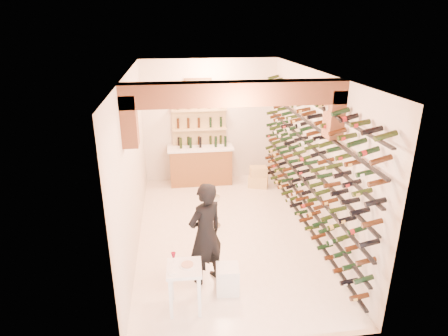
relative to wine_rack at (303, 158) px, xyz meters
name	(u,v)px	position (x,y,z in m)	size (l,w,h in m)	color
ground	(226,232)	(-1.53, 0.00, -1.55)	(6.00, 6.00, 0.00)	white
room_shell	(228,129)	(-1.53, -0.26, 0.70)	(3.52, 6.02, 3.21)	beige
wine_rack	(303,158)	(0.00, 0.00, 0.00)	(0.32, 5.70, 2.56)	black
back_counter	(201,164)	(-1.83, 2.65, -1.02)	(1.70, 0.62, 1.29)	brown
back_shelving	(199,138)	(-1.83, 2.89, -0.38)	(1.40, 0.31, 2.73)	tan
tasting_table	(184,274)	(-2.45, -2.12, -0.95)	(0.52, 0.52, 0.89)	white
white_stool	(228,279)	(-1.76, -1.81, -1.33)	(0.36, 0.36, 0.44)	white
person	(205,234)	(-2.07, -1.49, -0.67)	(0.64, 0.42, 1.75)	black
chrome_barstool	(212,209)	(-1.79, 0.27, -1.15)	(0.36, 0.36, 0.69)	silver
crate_lower	(258,181)	(-0.37, 2.20, -1.40)	(0.50, 0.35, 0.30)	#DEBC7A
crate_upper	(258,171)	(-0.37, 2.20, -1.13)	(0.43, 0.30, 0.25)	#DEBC7A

